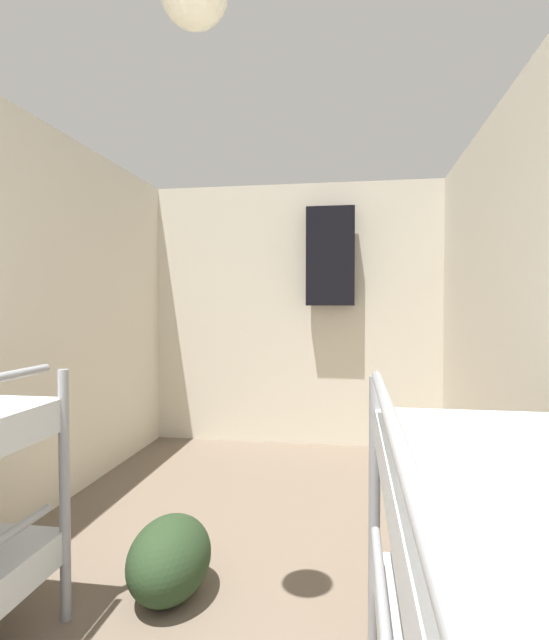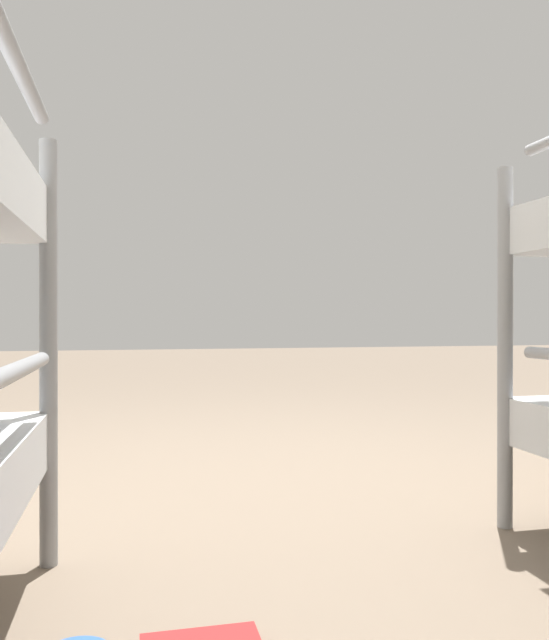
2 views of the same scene
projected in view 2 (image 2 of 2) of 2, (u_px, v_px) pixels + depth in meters
The scene contains 1 object.
ground_plane at pixel (255, 488), 2.25m from camera, with size 20.00×20.00×0.00m, color #6B5B4C.
Camera 2 is at (0.43, 2.20, 0.62)m, focal length 35.00 mm.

